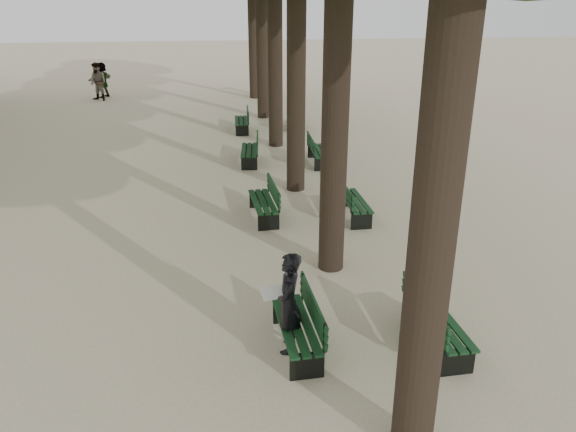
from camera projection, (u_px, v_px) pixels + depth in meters
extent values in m
plane|color=beige|center=(276.00, 360.00, 8.80)|extent=(120.00, 120.00, 0.00)
cylinder|color=#33261C|center=(440.00, 162.00, 5.74)|extent=(0.52, 0.52, 7.50)
cylinder|color=#33261C|center=(336.00, 85.00, 10.34)|extent=(0.52, 0.52, 7.50)
cylinder|color=#33261C|center=(296.00, 56.00, 14.93)|extent=(0.52, 0.52, 7.50)
cylinder|color=#33261C|center=(275.00, 40.00, 19.53)|extent=(0.52, 0.52, 7.50)
cylinder|color=#33261C|center=(262.00, 31.00, 24.12)|extent=(0.52, 0.52, 7.50)
cylinder|color=#33261C|center=(253.00, 24.00, 28.71)|extent=(0.52, 0.52, 7.50)
cube|color=black|center=(295.00, 336.00, 9.00)|extent=(0.60, 1.82, 0.45)
cube|color=black|center=(296.00, 324.00, 8.91)|extent=(0.62, 1.82, 0.04)
cube|color=black|center=(313.00, 308.00, 8.86)|extent=(0.13, 1.80, 0.40)
cube|color=black|center=(263.00, 210.00, 14.17)|extent=(0.62, 1.83, 0.45)
cube|color=black|center=(263.00, 202.00, 14.08)|extent=(0.64, 1.83, 0.04)
cube|color=black|center=(274.00, 191.00, 14.03)|extent=(0.14, 1.80, 0.40)
cube|color=black|center=(249.00, 157.00, 18.69)|extent=(0.68, 1.84, 0.45)
cube|color=black|center=(249.00, 150.00, 18.61)|extent=(0.70, 1.84, 0.04)
cube|color=black|center=(257.00, 142.00, 18.52)|extent=(0.21, 1.80, 0.40)
cube|color=black|center=(241.00, 126.00, 22.90)|extent=(0.59, 1.82, 0.45)
cube|color=black|center=(241.00, 120.00, 22.81)|extent=(0.61, 1.82, 0.04)
cube|color=black|center=(248.00, 114.00, 22.73)|extent=(0.11, 1.80, 0.40)
cube|color=black|center=(437.00, 333.00, 9.09)|extent=(0.59, 1.82, 0.45)
cube|color=black|center=(439.00, 321.00, 9.01)|extent=(0.61, 1.82, 0.04)
cube|color=black|center=(424.00, 308.00, 8.86)|extent=(0.11, 1.80, 0.40)
cube|color=black|center=(354.00, 209.00, 14.22)|extent=(0.55, 1.81, 0.45)
cube|color=black|center=(354.00, 201.00, 14.14)|extent=(0.57, 1.81, 0.04)
cube|color=black|center=(344.00, 191.00, 14.00)|extent=(0.07, 1.80, 0.40)
cube|color=black|center=(319.00, 157.00, 18.60)|extent=(0.58, 1.82, 0.45)
cube|color=black|center=(319.00, 151.00, 18.51)|extent=(0.60, 1.82, 0.04)
cube|color=black|center=(311.00, 143.00, 18.39)|extent=(0.10, 1.80, 0.40)
cube|color=black|center=(296.00, 123.00, 23.37)|extent=(0.60, 1.82, 0.45)
cube|color=black|center=(296.00, 118.00, 23.29)|extent=(0.62, 1.82, 0.04)
cube|color=black|center=(290.00, 111.00, 23.16)|extent=(0.12, 1.80, 0.40)
imported|color=black|center=(289.00, 303.00, 8.75)|extent=(0.50, 0.74, 1.70)
cube|color=white|center=(273.00, 293.00, 8.65)|extent=(0.37, 0.29, 0.12)
imported|color=#262628|center=(98.00, 82.00, 29.04)|extent=(1.00, 0.81, 1.93)
imported|color=#262628|center=(265.00, 80.00, 30.24)|extent=(0.45, 1.16, 1.75)
imported|color=#262628|center=(102.00, 80.00, 29.98)|extent=(1.16, 1.66, 1.84)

